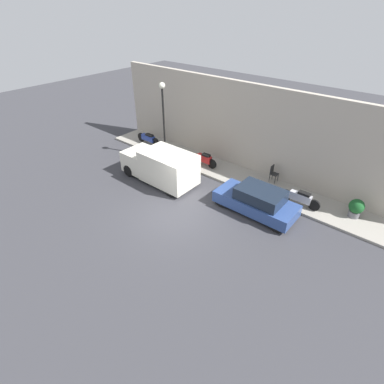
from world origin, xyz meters
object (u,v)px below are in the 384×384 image
motorcycle_red (204,159)px  cafe_chair (273,172)px  motorcycle_blue (148,138)px  parked_car (257,201)px  scooter_silver (301,198)px  streetlamp (163,108)px  potted_plant (356,208)px  delivery_van (160,165)px

motorcycle_red → cafe_chair: size_ratio=1.85×
motorcycle_blue → cafe_chair: cafe_chair is taller
cafe_chair → motorcycle_blue: bearing=96.0°
parked_car → scooter_silver: 2.31m
motorcycle_blue → motorcycle_red: (-0.02, -5.05, 0.00)m
parked_car → scooter_silver: (1.76, -1.49, -0.09)m
cafe_chair → motorcycle_red: bearing=103.3°
motorcycle_blue → cafe_chair: size_ratio=2.17×
scooter_silver → motorcycle_blue: 11.33m
motorcycle_red → cafe_chair: (0.98, -4.14, 0.13)m
streetlamp → cafe_chair: 7.55m
streetlamp → scooter_silver: bearing=-87.5°
motorcycle_blue → streetlamp: size_ratio=0.45×
streetlamp → potted_plant: streetlamp is taller
motorcycle_blue → motorcycle_red: motorcycle_red is taller
scooter_silver → streetlamp: bearing=92.5°
motorcycle_red → potted_plant: bearing=-86.7°
delivery_van → streetlamp: (2.24, 1.76, 2.38)m
motorcycle_red → potted_plant: 8.69m
potted_plant → motorcycle_red: bearing=93.3°
motorcycle_red → parked_car: bearing=-112.8°
scooter_silver → motorcycle_blue: bearing=88.7°
motorcycle_blue → streetlamp: bearing=-105.9°
motorcycle_red → potted_plant: (0.51, -8.67, 0.07)m
streetlamp → potted_plant: size_ratio=5.06×
parked_car → potted_plant: parked_car is taller
motorcycle_red → delivery_van: bearing=161.2°
delivery_van → cafe_chair: size_ratio=4.70×
motorcycle_red → streetlamp: (-0.64, 2.74, 2.80)m
parked_car → motorcycle_blue: bearing=78.4°
motorcycle_blue → potted_plant: bearing=-88.0°
potted_plant → delivery_van: bearing=109.3°
motorcycle_blue → motorcycle_red: 5.05m
motorcycle_red → potted_plant: potted_plant is taller
scooter_silver → parked_car: bearing=139.9°
parked_car → cafe_chair: size_ratio=4.11×
motorcycle_blue → delivery_van: bearing=-125.4°
parked_car → streetlamp: streetlamp is taller
parked_car → delivery_van: bearing=98.5°
streetlamp → potted_plant: (1.15, -11.41, -2.73)m
motorcycle_blue → potted_plant: 13.73m
delivery_van → potted_plant: 10.23m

